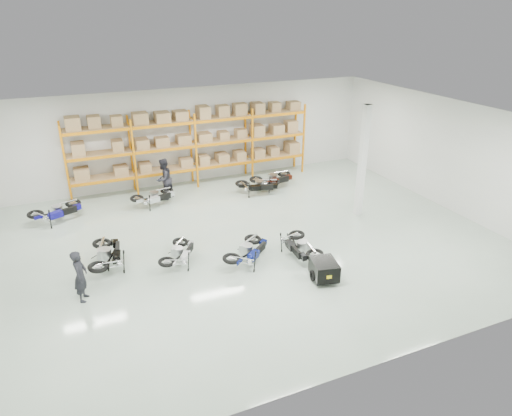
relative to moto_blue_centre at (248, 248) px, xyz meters
name	(u,v)px	position (x,y,z in m)	size (l,w,h in m)	color
room	(245,184)	(0.44, 1.34, 1.71)	(18.00, 18.00, 18.00)	#AFC3B2
pallet_rack	(193,139)	(0.44, 7.79, 1.71)	(11.28, 0.98, 3.62)	orange
structural_column	(362,162)	(5.64, 1.84, 1.71)	(0.25, 0.25, 4.50)	white
moto_blue_centre	(248,248)	(0.00, 0.00, 0.00)	(0.79, 1.78, 1.09)	#081053
moto_silver_left	(179,250)	(-2.13, 0.83, -0.05)	(0.72, 1.63, 0.99)	#B9BBC0
moto_black_far_left	(107,251)	(-4.34, 1.53, 0.03)	(0.84, 1.89, 1.16)	black
moto_touring_right	(300,243)	(1.74, -0.35, -0.01)	(0.77, 1.73, 1.06)	black
trailer	(324,269)	(1.74, -1.95, -0.16)	(0.92, 1.61, 0.65)	black
moto_back_a	(57,208)	(-5.75, 5.97, 0.02)	(0.82, 1.84, 1.12)	navy
moto_back_b	(154,194)	(-1.88, 6.02, -0.02)	(0.76, 1.71, 1.05)	silver
moto_back_c	(258,183)	(2.74, 5.48, 0.00)	(0.78, 1.76, 1.08)	black
moto_back_d	(273,176)	(3.68, 5.90, 0.03)	(0.83, 1.88, 1.15)	#45160D
person_left	(80,276)	(-5.24, -0.08, 0.25)	(0.58, 0.38, 1.59)	black
person_back	(164,179)	(-1.31, 6.59, 0.38)	(0.90, 0.70, 1.84)	#222129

